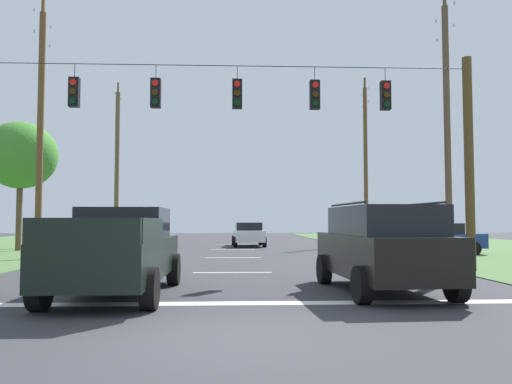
{
  "coord_description": "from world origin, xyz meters",
  "views": [
    {
      "loc": [
        0.06,
        -7.17,
        1.65
      ],
      "look_at": [
        0.92,
        12.84,
        2.78
      ],
      "focal_mm": 35.51,
      "sensor_mm": 36.0,
      "label": 1
    }
  ],
  "objects": [
    {
      "name": "ground_plane",
      "position": [
        0.0,
        0.0,
        0.0
      ],
      "size": [
        120.0,
        120.0,
        0.0
      ],
      "primitive_type": "plane",
      "color": "#333338"
    },
    {
      "name": "distant_car_oncoming",
      "position": [
        0.97,
        25.48,
        0.79
      ],
      "size": [
        2.16,
        4.37,
        1.52
      ],
      "color": "silver",
      "rests_on": "ground"
    },
    {
      "name": "distant_car_far_parked",
      "position": [
        9.91,
        17.14,
        0.79
      ],
      "size": [
        4.38,
        2.18,
        1.52
      ],
      "color": "navy",
      "rests_on": "ground"
    },
    {
      "name": "distant_car_crossing_white",
      "position": [
        8.65,
        21.94,
        0.79
      ],
      "size": [
        2.23,
        4.4,
        1.52
      ],
      "color": "silver",
      "rests_on": "ground"
    },
    {
      "name": "lane_dash_2",
      "position": [
        0.0,
        21.73,
        0.0
      ],
      "size": [
        2.5,
        0.15,
        0.01
      ],
      "primitive_type": "cube",
      "rotation": [
        0.0,
        0.0,
        1.57
      ],
      "color": "white",
      "rests_on": "ground"
    },
    {
      "name": "utility_pole_far_right",
      "position": [
        9.23,
        27.59,
        5.84
      ],
      "size": [
        0.28,
        1.86,
        11.71
      ],
      "color": "brown",
      "rests_on": "ground"
    },
    {
      "name": "stop_bar_stripe",
      "position": [
        0.0,
        3.02,
        0.0
      ],
      "size": [
        13.52,
        0.45,
        0.01
      ],
      "primitive_type": "cube",
      "color": "white",
      "rests_on": "ground"
    },
    {
      "name": "lane_dash_3",
      "position": [
        0.0,
        27.38,
        0.0
      ],
      "size": [
        2.5,
        0.15,
        0.01
      ],
      "primitive_type": "cube",
      "rotation": [
        0.0,
        0.0,
        1.57
      ],
      "color": "white",
      "rests_on": "ground"
    },
    {
      "name": "utility_pole_far_left",
      "position": [
        -8.2,
        28.57,
        5.52
      ],
      "size": [
        0.31,
        1.85,
        11.43
      ],
      "color": "brown",
      "rests_on": "ground"
    },
    {
      "name": "pickup_truck",
      "position": [
        -2.5,
        4.24,
        0.97
      ],
      "size": [
        2.29,
        5.4,
        1.95
      ],
      "color": "black",
      "rests_on": "ground"
    },
    {
      "name": "tree_roadside_right",
      "position": [
        -11.63,
        20.82,
        5.2
      ],
      "size": [
        3.89,
        3.89,
        7.06
      ],
      "color": "brown",
      "rests_on": "ground"
    },
    {
      "name": "utility_pole_mid_right",
      "position": [
        9.02,
        13.58,
        5.78
      ],
      "size": [
        0.27,
        1.97,
        11.6
      ],
      "color": "brown",
      "rests_on": "ground"
    },
    {
      "name": "overhead_signal_span",
      "position": [
        0.01,
        8.97,
        4.06
      ],
      "size": [
        15.79,
        0.31,
        7.05
      ],
      "color": "brown",
      "rests_on": "ground"
    },
    {
      "name": "utility_pole_mid_left",
      "position": [
        -8.35,
        14.9,
        5.74
      ],
      "size": [
        0.28,
        1.99,
        11.57
      ],
      "color": "brown",
      "rests_on": "ground"
    },
    {
      "name": "lane_dash_1",
      "position": [
        0.0,
        15.46,
        0.0
      ],
      "size": [
        2.5,
        0.15,
        0.01
      ],
      "primitive_type": "cube",
      "rotation": [
        0.0,
        0.0,
        1.57
      ],
      "color": "white",
      "rests_on": "ground"
    },
    {
      "name": "suv_black",
      "position": [
        3.47,
        4.45,
        1.06
      ],
      "size": [
        2.42,
        4.9,
        2.05
      ],
      "color": "black",
      "rests_on": "ground"
    },
    {
      "name": "lane_dash_0",
      "position": [
        0.0,
        9.02,
        0.0
      ],
      "size": [
        2.5,
        0.15,
        0.01
      ],
      "primitive_type": "cube",
      "rotation": [
        0.0,
        0.0,
        1.57
      ],
      "color": "white",
      "rests_on": "ground"
    }
  ]
}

